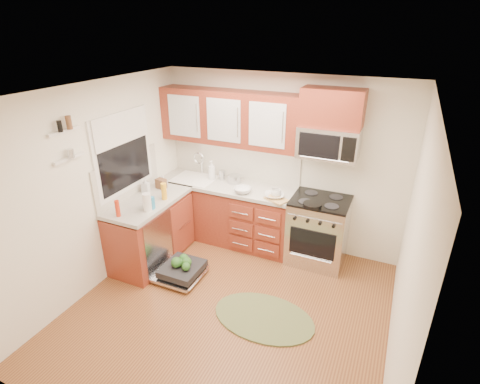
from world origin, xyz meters
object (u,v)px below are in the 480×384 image
at_px(rug, 264,317).
at_px(bowl_b, 242,190).
at_px(cutting_board, 276,199).
at_px(sink, 195,186).
at_px(microwave, 329,142).
at_px(dishwasher, 180,271).
at_px(range, 318,231).
at_px(stock_pot, 234,179).
at_px(upper_cabinets, 229,118).
at_px(bowl_a, 274,196).
at_px(skillet, 312,205).
at_px(paper_towel_roll, 147,202).
at_px(cup, 276,193).

relative_size(rug, bowl_b, 4.86).
bearing_deg(rug, cutting_board, 103.96).
bearing_deg(sink, microwave, 3.85).
bearing_deg(dishwasher, range, 36.27).
distance_m(range, stock_pot, 1.41).
xyz_separation_m(upper_cabinets, bowl_a, (0.81, -0.30, -0.92)).
xyz_separation_m(sink, skillet, (1.87, -0.24, 0.17)).
relative_size(range, sink, 1.53).
bearing_deg(paper_towel_roll, stock_pot, 63.92).
height_order(dishwasher, bowl_a, bowl_a).
relative_size(upper_cabinets, cutting_board, 6.75).
bearing_deg(paper_towel_roll, skillet, 25.88).
distance_m(upper_cabinets, stock_pot, 0.90).
bearing_deg(paper_towel_roll, upper_cabinets, 68.07).
bearing_deg(sink, stock_pot, 10.23).
xyz_separation_m(rug, stock_pot, (-1.06, 1.49, 0.97)).
bearing_deg(paper_towel_roll, microwave, 33.53).
xyz_separation_m(microwave, bowl_a, (-0.60, -0.28, -0.74)).
relative_size(rug, skillet, 4.93).
bearing_deg(sink, range, 0.30).
bearing_deg(sink, cutting_board, -8.24).
bearing_deg(skillet, range, 77.28).
bearing_deg(upper_cabinets, dishwasher, -96.04).
relative_size(upper_cabinets, cup, 14.80).
xyz_separation_m(stock_pot, cup, (0.72, -0.21, -0.00)).
height_order(sink, cup, cup).
distance_m(skillet, paper_towel_roll, 2.08).
xyz_separation_m(upper_cabinets, cutting_board, (0.86, -0.35, -0.94)).
xyz_separation_m(cutting_board, bowl_b, (-0.51, 0.03, 0.03)).
distance_m(rug, stock_pot, 2.07).
height_order(microwave, cutting_board, microwave).
bearing_deg(upper_cabinets, stock_pot, -25.53).
xyz_separation_m(range, cup, (-0.60, -0.11, 0.50)).
relative_size(sink, dishwasher, 0.89).
xyz_separation_m(microwave, bowl_b, (-1.06, -0.30, -0.74)).
distance_m(cutting_board, bowl_b, 0.51).
bearing_deg(cup, skillet, -14.20).
bearing_deg(bowl_b, cutting_board, -3.37).
distance_m(dishwasher, cup, 1.64).
relative_size(dishwasher, paper_towel_roll, 3.01).
xyz_separation_m(rug, cutting_board, (-0.29, 1.18, 0.93)).
distance_m(dishwasher, rug, 1.31).
xyz_separation_m(upper_cabinets, range, (1.41, -0.15, -1.40)).
bearing_deg(microwave, bowl_b, -164.18).
height_order(range, dishwasher, range).
bearing_deg(cup, rug, -75.10).
xyz_separation_m(sink, rug, (1.67, -1.38, -0.79)).
distance_m(paper_towel_roll, cup, 1.70).
relative_size(microwave, paper_towel_roll, 3.27).
relative_size(microwave, skillet, 3.18).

